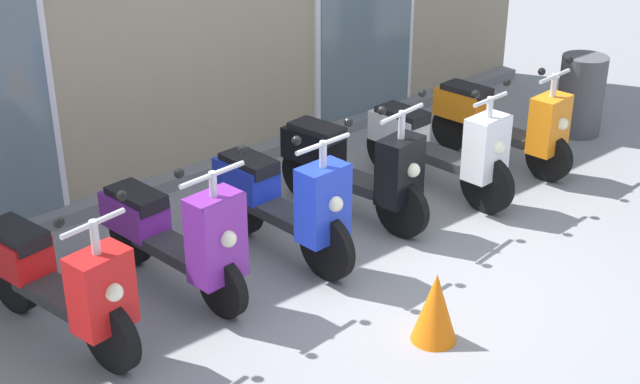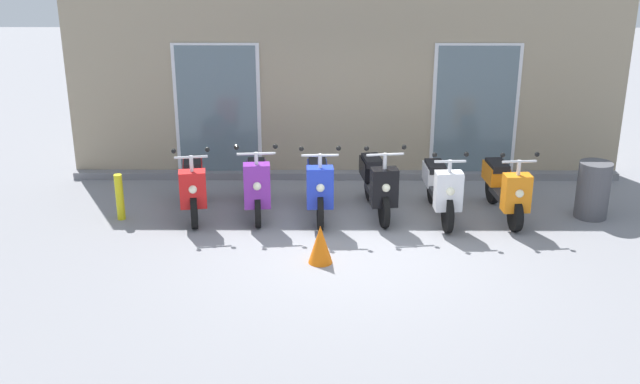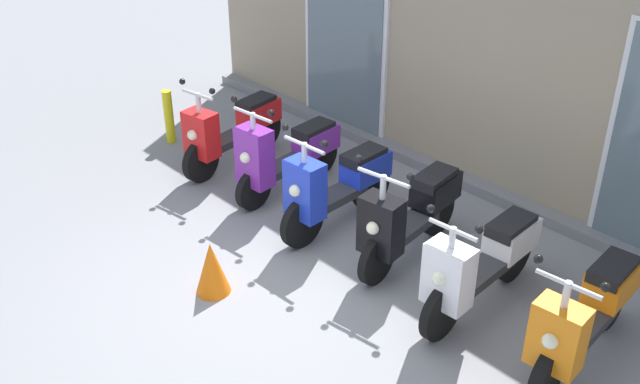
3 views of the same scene
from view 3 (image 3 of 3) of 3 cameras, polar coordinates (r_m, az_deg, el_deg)
The scene contains 10 objects.
ground_plane at distance 6.80m, azimuth -2.78°, elevation -7.51°, with size 40.00×40.00×0.00m, color gray.
storefront_facade at distance 8.09m, azimuth 13.79°, elevation 11.26°, with size 9.27×0.50×3.46m.
scooter_red at distance 8.79m, azimuth -6.84°, elevation 4.94°, with size 0.61×1.61×1.20m.
scooter_purple at distance 8.11m, azimuth -2.66°, elevation 3.03°, with size 0.62×1.58×1.23m.
scooter_blue at distance 7.42m, azimuth 1.32°, elevation 0.56°, with size 0.59×1.58×1.24m.
scooter_black at distance 6.99m, azimuth 7.04°, elevation -1.68°, with size 0.62×1.58×1.22m.
scooter_white at distance 6.45m, azimuth 12.52°, elevation -5.38°, with size 0.52×1.67×1.18m.
scooter_orange at distance 6.13m, azimuth 20.05°, elevation -8.97°, with size 0.56×1.58×1.16m.
traffic_cone at distance 6.68m, azimuth -8.46°, elevation -5.88°, with size 0.32×0.32×0.52m, color orange.
curb_bollard at distance 9.54m, azimuth -11.73°, elevation 5.78°, with size 0.12×0.12×0.70m, color yellow.
Camera 3 is at (4.19, -3.45, 4.09)m, focal length 40.93 mm.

